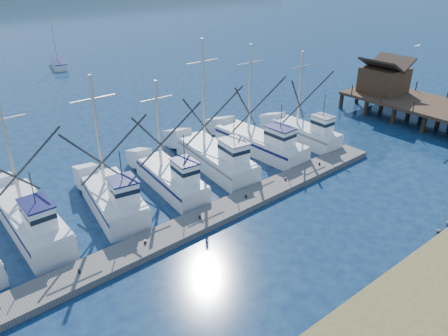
{
  "coord_description": "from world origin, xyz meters",
  "views": [
    {
      "loc": [
        -20.8,
        -12.98,
        15.47
      ],
      "look_at": [
        -3.8,
        8.0,
        2.16
      ],
      "focal_mm": 35.0,
      "sensor_mm": 36.0,
      "label": 1
    }
  ],
  "objects": [
    {
      "name": "ground",
      "position": [
        0.0,
        0.0,
        0.0
      ],
      "size": [
        500.0,
        500.0,
        0.0
      ],
      "primitive_type": "plane",
      "color": "#0D1B3C",
      "rests_on": "ground"
    },
    {
      "name": "timber_pier",
      "position": [
        21.5,
        8.46,
        2.57
      ],
      "size": [
        7.0,
        20.0,
        8.0
      ],
      "color": "black",
      "rests_on": "ground"
    },
    {
      "name": "trawler_fleet",
      "position": [
        -6.9,
        11.27,
        0.96
      ],
      "size": [
        30.91,
        9.08,
        9.95
      ],
      "color": "silver",
      "rests_on": "ground"
    },
    {
      "name": "flying_gull",
      "position": [
        19.5,
        8.1,
        7.65
      ],
      "size": [
        1.24,
        0.23,
        0.23
      ],
      "color": "white",
      "rests_on": "ground"
    },
    {
      "name": "floating_dock",
      "position": [
        -6.31,
        6.11,
        0.21
      ],
      "size": [
        32.04,
        3.1,
        0.43
      ],
      "primitive_type": "cube",
      "rotation": [
        0.0,
        0.0,
        0.03
      ],
      "color": "#5F5955",
      "rests_on": "ground"
    },
    {
      "name": "sailboat_near",
      "position": [
        1.29,
        53.88,
        0.49
      ],
      "size": [
        3.13,
        6.14,
        8.1
      ],
      "rotation": [
        0.0,
        0.0,
        -0.24
      ],
      "color": "silver",
      "rests_on": "ground"
    }
  ]
}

